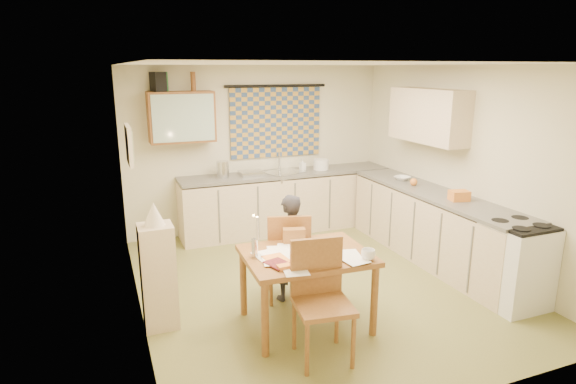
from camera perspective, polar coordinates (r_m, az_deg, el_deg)
name	(u,v)px	position (r m, az deg, el deg)	size (l,w,h in m)	color
floor	(318,284)	(5.78, 3.59, -10.83)	(4.00, 4.50, 0.02)	olive
ceiling	(322,63)	(5.23, 4.04, 15.00)	(4.00, 4.50, 0.02)	white
wall_back	(257,149)	(7.43, -3.71, 5.09)	(4.00, 0.02, 2.50)	beige
wall_front	(460,249)	(3.55, 19.73, -6.36)	(4.00, 0.02, 2.50)	beige
wall_left	(131,197)	(4.87, -18.08, -0.62)	(0.02, 4.50, 2.50)	beige
wall_right	(464,167)	(6.47, 20.12, 2.83)	(0.02, 4.50, 2.50)	beige
window_blind	(276,123)	(7.43, -1.44, 8.24)	(1.45, 0.03, 1.05)	navy
curtain_rod	(276,86)	(7.38, -1.41, 12.47)	(0.04, 0.04, 1.60)	black
wall_cabinet	(181,117)	(6.92, -12.51, 8.68)	(0.90, 0.34, 0.70)	brown
wall_cabinet_glass	(184,118)	(6.75, -12.27, 8.56)	(0.84, 0.02, 0.64)	#99B2A5
upper_cabinet_right	(428,116)	(6.69, 16.27, 8.69)	(0.34, 1.30, 0.70)	#C7AC88
framed_print	(129,145)	(5.18, -18.34, 5.32)	(0.04, 0.50, 0.40)	beige
print_canvas	(131,145)	(5.18, -18.07, 5.34)	(0.01, 0.42, 0.32)	beige
counter_back	(288,202)	(7.44, -0.06, -1.16)	(3.30, 0.62, 0.92)	#C7AC88
counter_right	(433,227)	(6.57, 16.76, -3.96)	(0.62, 2.95, 0.92)	#C7AC88
stove	(515,265)	(5.64, 25.34, -7.82)	(0.59, 0.59, 0.91)	white
sink	(284,175)	(7.32, -0.45, 2.03)	(0.55, 0.45, 0.10)	silver
tap	(279,161)	(7.45, -1.03, 3.66)	(0.03, 0.03, 0.28)	silver
dish_rack	(251,173)	(7.14, -4.36, 2.24)	(0.35, 0.30, 0.06)	silver
kettle	(223,169)	(7.01, -7.74, 2.67)	(0.18, 0.18, 0.24)	silver
mixing_bowl	(321,164)	(7.54, 3.93, 3.29)	(0.24, 0.24, 0.16)	white
soap_bottle	(303,165)	(7.46, 1.74, 3.26)	(0.09, 0.09, 0.17)	white
bowl	(402,178)	(7.00, 13.39, 1.60)	(0.29, 0.29, 0.05)	white
orange_bag	(459,196)	(6.10, 19.63, -0.40)	(0.22, 0.16, 0.12)	orange
fruit_orange	(414,182)	(6.70, 14.67, 1.16)	(0.10, 0.10, 0.10)	orange
speaker	(158,82)	(6.85, -15.15, 12.50)	(0.16, 0.20, 0.26)	black
bottle_green	(166,82)	(6.86, -14.31, 12.55)	(0.07, 0.07, 0.26)	#195926
bottle_brown	(193,81)	(6.92, -11.17, 12.74)	(0.07, 0.07, 0.26)	brown
dining_table	(306,289)	(4.77, 2.17, -11.38)	(1.22, 0.95, 0.75)	brown
chair_far	(288,271)	(5.31, -0.02, -9.40)	(0.56, 0.56, 1.00)	brown
chair_near	(322,324)	(4.31, 4.07, -15.32)	(0.53, 0.53, 1.04)	brown
person	(289,248)	(5.19, 0.14, -6.62)	(0.48, 0.37, 1.18)	black
shelf_stand	(158,277)	(4.84, -15.11, -9.68)	(0.32, 0.30, 1.04)	#C7AC88
lampshade	(154,214)	(4.62, -15.62, -2.53)	(0.20, 0.20, 0.22)	beige
letter_rack	(294,236)	(4.82, 0.71, -5.26)	(0.22, 0.10, 0.16)	brown
mug	(368,255)	(4.50, 9.49, -7.34)	(0.16, 0.16, 0.10)	white
magazine	(270,267)	(4.29, -2.09, -8.86)	(0.24, 0.28, 0.02)	maroon
book	(267,262)	(4.39, -2.48, -8.29)	(0.23, 0.29, 0.02)	orange
orange_box	(284,267)	(4.26, -0.45, -8.89)	(0.12, 0.08, 0.04)	orange
eyeglasses	(336,261)	(4.44, 5.75, -8.16)	(0.13, 0.04, 0.02)	black
candle_holder	(255,248)	(4.50, -3.96, -6.64)	(0.06, 0.06, 0.18)	silver
candle	(257,228)	(4.41, -3.67, -4.32)	(0.02, 0.02, 0.22)	white
candle_flame	(253,216)	(4.37, -4.11, -2.83)	(0.02, 0.02, 0.02)	#FFCC66
papers	(299,255)	(4.54, 1.34, -7.51)	(0.99, 0.84, 0.02)	white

